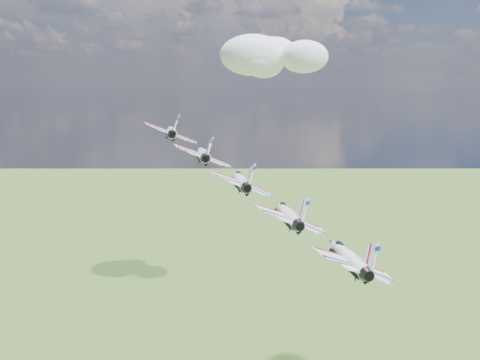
% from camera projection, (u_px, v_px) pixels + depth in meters
% --- Properties ---
extents(cloud_far, '(63.76, 50.10, 25.05)m').
position_uv_depth(cloud_far, '(273.00, 55.00, 326.67)').
color(cloud_far, white).
extents(jet_0, '(13.86, 16.22, 7.31)m').
position_uv_depth(jet_0, '(171.00, 131.00, 96.98)').
color(jet_0, white).
extents(jet_1, '(13.86, 16.22, 7.31)m').
position_uv_depth(jet_1, '(202.00, 153.00, 88.31)').
color(jet_1, white).
extents(jet_2, '(13.86, 16.22, 7.31)m').
position_uv_depth(jet_2, '(240.00, 180.00, 79.64)').
color(jet_2, white).
extents(jet_3, '(13.86, 16.22, 7.31)m').
position_uv_depth(jet_3, '(287.00, 213.00, 70.98)').
color(jet_3, silver).
extents(jet_4, '(13.86, 16.22, 7.31)m').
position_uv_depth(jet_4, '(347.00, 256.00, 62.31)').
color(jet_4, white).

